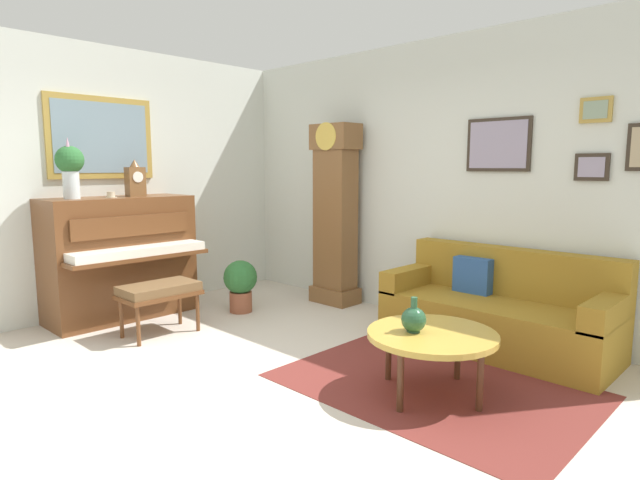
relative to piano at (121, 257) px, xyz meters
The scene contains 14 objects.
ground_plane 2.34m from the piano, ahead, with size 6.40×6.00×0.10m, color beige.
wall_left 0.87m from the piano, 158.65° to the right, with size 0.13×4.90×2.80m.
wall_back 3.28m from the piano, 45.03° to the left, with size 5.30×0.13×2.80m.
area_rug 3.41m from the piano, 12.66° to the left, with size 2.10×1.50×0.01m, color maroon.
piano is the anchor object (origin of this frame).
piano_bench 0.84m from the piano, ahead, with size 0.42×0.70×0.48m.
grandfather_clock 2.32m from the piano, 58.91° to the left, with size 0.52×0.34×2.03m.
couch 3.72m from the piano, 29.57° to the left, with size 1.90×0.80×0.84m.
coffee_table 3.39m from the piano, 10.18° to the left, with size 0.88×0.88×0.44m.
mantel_clock 0.81m from the piano, 89.18° to the left, with size 0.13×0.18×0.38m.
flower_vase 1.03m from the piano, 89.70° to the right, with size 0.26×0.26×0.58m.
teacup 0.65m from the piano, 57.60° to the right, with size 0.12×0.12×0.06m.
green_jug 3.28m from the piano, ahead, with size 0.17×0.17×0.24m.
potted_plant 1.25m from the piano, 53.25° to the left, with size 0.36×0.36×0.56m.
Camera 1 is at (2.93, -2.25, 1.55)m, focal length 29.44 mm.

